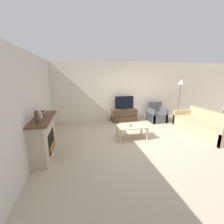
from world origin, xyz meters
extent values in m
plane|color=tan|center=(0.00, 0.00, 0.00)|extent=(24.00, 24.00, 0.00)
cube|color=beige|center=(0.00, 2.33, 1.35)|extent=(12.00, 0.06, 2.70)
cube|color=beige|center=(-3.14, 0.00, 1.35)|extent=(0.06, 12.00, 2.70)
cube|color=#B7A893|center=(-2.92, -0.45, 0.51)|extent=(0.37, 1.40, 1.01)
cube|color=black|center=(-2.74, -0.45, 0.38)|extent=(0.01, 0.77, 0.56)
cube|color=orange|center=(-2.74, -0.45, 0.23)|extent=(0.01, 0.54, 0.11)
cube|color=brown|center=(-2.89, -0.45, 1.04)|extent=(0.49, 1.52, 0.05)
cylinder|color=#512D23|center=(-2.90, -0.91, 1.20)|extent=(0.08, 0.08, 0.27)
sphere|color=#512D23|center=(-2.90, -0.91, 1.34)|extent=(0.05, 0.05, 0.05)
cylinder|color=beige|center=(-2.90, -0.57, 1.14)|extent=(0.09, 0.09, 0.16)
sphere|color=beige|center=(-2.90, -0.57, 1.23)|extent=(0.05, 0.05, 0.05)
cube|color=brown|center=(-2.90, -0.30, 1.14)|extent=(0.07, 0.11, 0.15)
cylinder|color=white|center=(-2.87, -0.30, 1.15)|extent=(0.00, 0.08, 0.08)
cube|color=#422D1E|center=(0.06, 2.04, 0.29)|extent=(1.16, 0.44, 0.57)
cube|color=black|center=(0.06, 1.81, 0.29)|extent=(1.14, 0.01, 0.01)
cube|color=black|center=(0.06, 2.04, 0.59)|extent=(0.30, 0.18, 0.04)
cube|color=black|center=(0.06, 2.04, 0.90)|extent=(0.87, 0.03, 0.57)
cube|color=black|center=(0.06, 2.02, 0.90)|extent=(0.80, 0.01, 0.51)
cube|color=#4C4C51|center=(1.54, 1.68, 0.20)|extent=(0.70, 0.76, 0.40)
cube|color=#4C4C51|center=(1.54, 1.99, 0.64)|extent=(0.70, 0.14, 0.49)
cube|color=#4C4C51|center=(1.24, 1.68, 0.31)|extent=(0.10, 0.76, 0.62)
cube|color=#4C4C51|center=(1.84, 1.68, 0.31)|extent=(0.10, 0.76, 0.62)
cube|color=#CCB289|center=(-0.25, 0.08, 0.43)|extent=(1.00, 0.55, 0.03)
cube|color=#CCB289|center=(-0.71, -0.15, 0.21)|extent=(0.05, 0.05, 0.42)
cube|color=#CCB289|center=(0.21, -0.15, 0.21)|extent=(0.05, 0.05, 0.42)
cube|color=#CCB289|center=(-0.71, 0.32, 0.21)|extent=(0.05, 0.05, 0.42)
cube|color=#CCB289|center=(0.21, 0.32, 0.21)|extent=(0.05, 0.05, 0.42)
cube|color=black|center=(-0.28, 0.12, 0.46)|extent=(0.04, 0.15, 0.02)
cube|color=tan|center=(2.52, -0.01, 0.21)|extent=(0.95, 2.36, 0.42)
cube|color=tan|center=(2.92, -0.01, 0.61)|extent=(0.16, 2.36, 0.37)
cube|color=tan|center=(2.52, 1.12, 0.31)|extent=(0.95, 0.11, 0.62)
cylinder|color=black|center=(2.55, 1.55, 0.01)|extent=(0.30, 0.30, 0.01)
cylinder|color=brown|center=(2.55, 1.55, 0.86)|extent=(0.03, 0.03, 1.70)
cone|color=beige|center=(2.55, 1.55, 1.82)|extent=(0.29, 0.29, 0.22)
camera|label=1|loc=(-1.93, -4.45, 2.13)|focal=24.00mm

